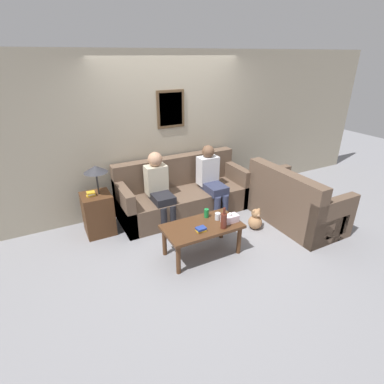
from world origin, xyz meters
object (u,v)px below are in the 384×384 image
at_px(wine_bottle, 224,220).
at_px(person_left, 159,186).
at_px(teddy_bear, 255,220).
at_px(coffee_table, 202,229).
at_px(person_right, 211,178).
at_px(couch_main, 182,195).
at_px(couch_side, 294,205).
at_px(drinking_glass, 218,216).

bearing_deg(wine_bottle, person_left, 106.50).
xyz_separation_m(wine_bottle, teddy_bear, (0.85, 0.37, -0.42)).
bearing_deg(wine_bottle, coffee_table, 139.48).
bearing_deg(teddy_bear, wine_bottle, -156.61).
distance_m(wine_bottle, person_right, 1.34).
bearing_deg(wine_bottle, person_right, 65.99).
bearing_deg(person_right, person_left, 176.46).
height_order(coffee_table, wine_bottle, wine_bottle).
relative_size(couch_main, couch_side, 1.48).
bearing_deg(coffee_table, teddy_bear, 9.81).
distance_m(person_left, person_right, 0.93).
xyz_separation_m(couch_main, person_left, (-0.47, -0.14, 0.31)).
distance_m(drinking_glass, person_left, 1.15).
relative_size(person_left, teddy_bear, 3.36).
bearing_deg(person_left, person_right, -3.54).
bearing_deg(coffee_table, couch_side, 1.93).
bearing_deg(person_right, couch_main, 156.69).
bearing_deg(person_right, drinking_glass, -116.38).
xyz_separation_m(couch_side, drinking_glass, (-1.46, -0.02, 0.18)).
xyz_separation_m(couch_side, teddy_bear, (-0.66, 0.13, -0.17)).
height_order(couch_side, drinking_glass, couch_side).
height_order(coffee_table, person_left, person_left).
bearing_deg(coffee_table, person_left, 98.50).
bearing_deg(wine_bottle, couch_main, 86.19).
relative_size(couch_main, drinking_glass, 22.95).
height_order(coffee_table, person_right, person_right).
distance_m(couch_side, wine_bottle, 1.55).
distance_m(coffee_table, person_right, 1.31).
bearing_deg(couch_main, person_left, -163.87).
relative_size(couch_main, person_right, 1.92).
bearing_deg(couch_main, coffee_table, -104.10).
bearing_deg(couch_side, person_right, 44.49).
xyz_separation_m(wine_bottle, person_right, (0.54, 1.22, 0.05)).
height_order(couch_main, person_left, person_left).
relative_size(couch_side, drinking_glass, 15.45).
bearing_deg(couch_side, couch_main, 50.28).
bearing_deg(teddy_bear, coffee_table, -170.19).
relative_size(couch_side, person_right, 1.29).
height_order(couch_main, wine_bottle, couch_main).
xyz_separation_m(coffee_table, drinking_glass, (0.26, 0.04, 0.11)).
distance_m(couch_side, person_left, 2.18).
height_order(drinking_glass, teddy_bear, drinking_glass).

